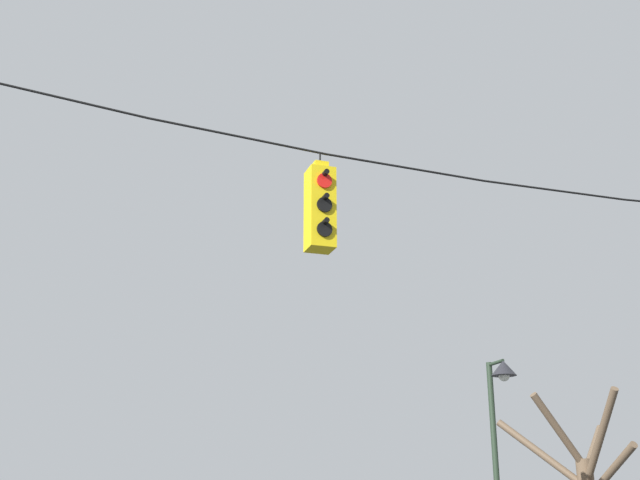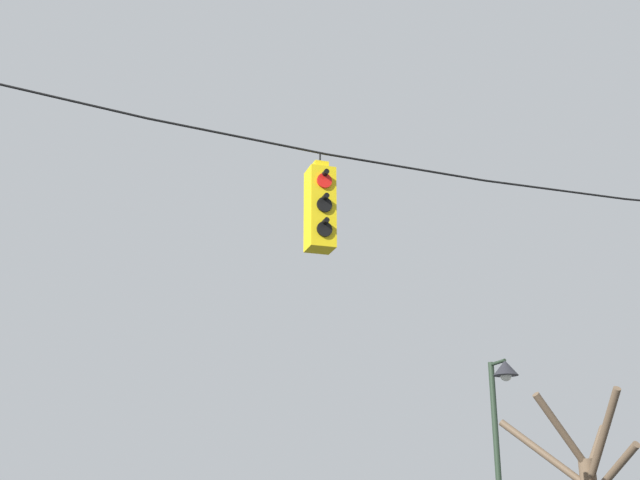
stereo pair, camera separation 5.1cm
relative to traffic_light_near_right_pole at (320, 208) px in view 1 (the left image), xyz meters
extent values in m
cylinder|color=black|center=(-3.43, 0.00, 1.06)|extent=(2.35, 0.03, 0.27)
cylinder|color=black|center=(-1.08, 0.00, 0.86)|extent=(2.35, 0.03, 0.19)
cylinder|color=black|center=(1.27, 0.00, 0.74)|extent=(2.35, 0.03, 0.11)
cylinder|color=black|center=(3.61, 0.00, 0.70)|extent=(2.35, 0.03, 0.03)
cube|color=yellow|center=(0.00, 0.00, -0.02)|extent=(0.34, 0.34, 1.10)
cube|color=yellow|center=(0.00, 0.00, 0.58)|extent=(0.19, 0.19, 0.10)
cylinder|color=black|center=(0.00, 0.00, 0.71)|extent=(0.02, 0.02, 0.15)
cylinder|color=red|center=(0.00, -0.19, 0.31)|extent=(0.20, 0.03, 0.20)
cylinder|color=black|center=(0.00, -0.23, 0.40)|extent=(0.07, 0.12, 0.07)
cylinder|color=black|center=(0.00, -0.19, -0.02)|extent=(0.20, 0.03, 0.20)
cylinder|color=black|center=(0.00, -0.23, 0.07)|extent=(0.07, 0.12, 0.07)
cylinder|color=black|center=(0.00, -0.19, -0.35)|extent=(0.20, 0.03, 0.20)
cylinder|color=black|center=(0.00, -0.23, -0.26)|extent=(0.07, 0.12, 0.07)
cylinder|color=red|center=(0.00, 0.18, 0.31)|extent=(0.20, 0.03, 0.20)
cylinder|color=black|center=(0.00, 0.23, 0.40)|extent=(0.07, 0.12, 0.07)
cylinder|color=black|center=(0.00, 0.18, -0.02)|extent=(0.20, 0.03, 0.20)
cylinder|color=black|center=(0.00, 0.23, 0.07)|extent=(0.07, 0.12, 0.07)
cylinder|color=black|center=(0.00, 0.18, -0.35)|extent=(0.20, 0.03, 0.20)
cylinder|color=black|center=(0.00, 0.23, -0.26)|extent=(0.07, 0.12, 0.07)
cylinder|color=#233323|center=(5.46, 5.16, -0.89)|extent=(0.07, 0.56, 0.07)
cone|color=#232328|center=(5.46, 4.88, -1.04)|extent=(0.51, 0.51, 0.30)
sphere|color=silver|center=(5.46, 4.88, -1.19)|extent=(0.23, 0.23, 0.23)
cylinder|color=brown|center=(8.92, 6.47, -2.96)|extent=(0.26, 2.03, 1.25)
cylinder|color=brown|center=(8.28, 8.16, -2.46)|extent=(1.55, 1.65, 1.72)
cylinder|color=brown|center=(8.82, 6.55, -2.20)|extent=(0.48, 1.93, 2.10)
cylinder|color=brown|center=(9.68, 8.03, -2.35)|extent=(1.63, 1.39, 1.35)
cylinder|color=brown|center=(8.27, 7.31, -1.99)|extent=(1.54, 0.44, 1.72)
camera|label=1|loc=(-3.00, -9.23, -3.66)|focal=45.00mm
camera|label=2|loc=(-2.95, -9.25, -3.66)|focal=45.00mm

